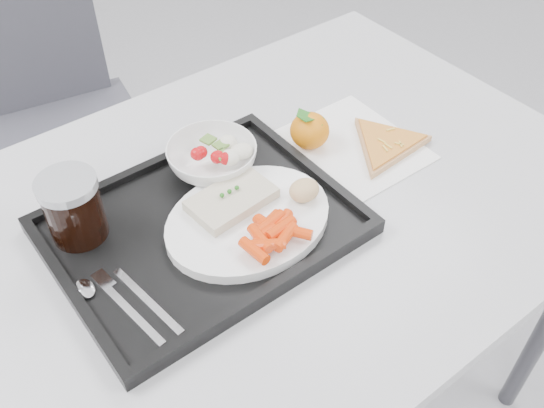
% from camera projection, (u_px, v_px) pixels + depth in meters
% --- Properties ---
extents(table, '(1.20, 0.80, 0.75)m').
position_uv_depth(table, '(253.00, 237.00, 1.04)').
color(table, silver).
rests_on(table, ground).
extents(chair, '(0.49, 0.49, 0.93)m').
position_uv_depth(chair, '(46.00, 101.00, 1.57)').
color(chair, '#3C3B44').
rests_on(chair, ground).
extents(tray, '(0.45, 0.35, 0.03)m').
position_uv_depth(tray, '(202.00, 227.00, 0.95)').
color(tray, black).
rests_on(tray, table).
extents(dinner_plate, '(0.27, 0.27, 0.02)m').
position_uv_depth(dinner_plate, '(248.00, 220.00, 0.94)').
color(dinner_plate, white).
rests_on(dinner_plate, tray).
extents(fish_fillet, '(0.14, 0.09, 0.03)m').
position_uv_depth(fish_fillet, '(232.00, 199.00, 0.95)').
color(fish_fillet, beige).
rests_on(fish_fillet, dinner_plate).
extents(bread_roll, '(0.06, 0.06, 0.03)m').
position_uv_depth(bread_roll, '(304.00, 190.00, 0.95)').
color(bread_roll, '#EFCB89').
rests_on(bread_roll, dinner_plate).
extents(salad_bowl, '(0.15, 0.15, 0.05)m').
position_uv_depth(salad_bowl, '(212.00, 158.00, 1.02)').
color(salad_bowl, white).
rests_on(salad_bowl, tray).
extents(cola_glass, '(0.09, 0.09, 0.11)m').
position_uv_depth(cola_glass, '(73.00, 207.00, 0.89)').
color(cola_glass, black).
rests_on(cola_glass, tray).
extents(cutlery, '(0.09, 0.17, 0.01)m').
position_uv_depth(cutlery, '(118.00, 297.00, 0.84)').
color(cutlery, silver).
rests_on(cutlery, tray).
extents(napkin, '(0.25, 0.24, 0.00)m').
position_uv_depth(napkin, '(344.00, 150.00, 1.09)').
color(napkin, white).
rests_on(napkin, table).
extents(tangerine, '(0.09, 0.09, 0.07)m').
position_uv_depth(tangerine, '(310.00, 130.00, 1.08)').
color(tangerine, orange).
rests_on(tangerine, napkin).
extents(pizza_slice, '(0.27, 0.27, 0.02)m').
position_uv_depth(pizza_slice, '(386.00, 144.00, 1.09)').
color(pizza_slice, tan).
rests_on(pizza_slice, napkin).
extents(carrot_pile, '(0.11, 0.09, 0.03)m').
position_uv_depth(carrot_pile, '(272.00, 233.00, 0.89)').
color(carrot_pile, red).
rests_on(carrot_pile, dinner_plate).
extents(salad_contents, '(0.09, 0.09, 0.03)m').
position_uv_depth(salad_contents, '(225.00, 152.00, 1.01)').
color(salad_contents, '#BA0B0F').
rests_on(salad_contents, salad_bowl).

